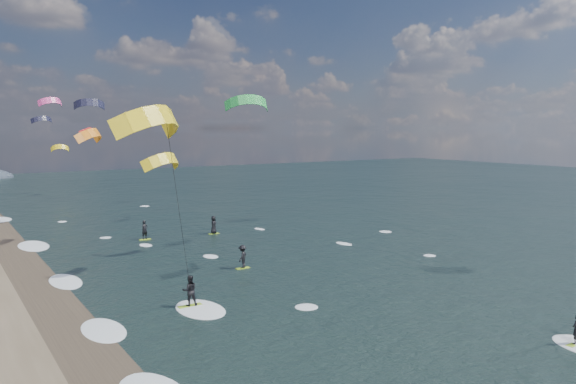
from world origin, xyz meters
TOP-DOWN VIEW (x-y plane):
  - wet_sand_strip at (-12.00, 10.00)m, footprint 3.00×240.00m
  - kitesurfer_near_b at (-7.63, 11.88)m, footprint 7.23×9.22m
  - far_kitesurfers at (2.61, 29.95)m, footprint 7.88×15.73m
  - bg_kite_field at (-0.74, 53.93)m, footprint 12.65×66.29m
  - shoreline_surf at (-10.80, 14.75)m, footprint 2.40×79.40m

SIDE VIEW (x-z plane):
  - shoreline_surf at x=-10.80m, z-range -0.06..0.06m
  - wet_sand_strip at x=-12.00m, z-range 0.00..0.01m
  - far_kitesurfers at x=2.61m, z-range -0.01..1.83m
  - kitesurfer_near_b at x=-7.63m, z-range 1.79..14.12m
  - bg_kite_field at x=-0.74m, z-range 7.39..15.15m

